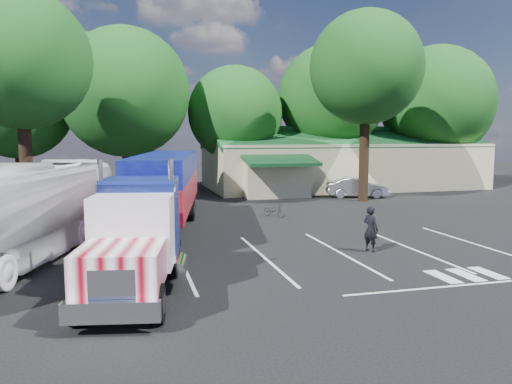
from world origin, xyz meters
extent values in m
plane|color=black|center=(0.00, 0.00, 0.00)|extent=(120.00, 120.00, 0.00)
cube|color=beige|center=(14.00, 18.00, 2.00)|extent=(24.00, 11.00, 4.00)
cube|color=#164E24|center=(14.00, 15.60, 4.50)|extent=(24.20, 6.25, 2.10)
cube|color=#164E24|center=(14.00, 20.40, 4.50)|extent=(24.20, 6.25, 2.10)
cube|color=beige|center=(6.00, 12.30, 1.40)|extent=(5.00, 2.50, 2.80)
cube|color=#164E24|center=(6.00, 11.00, 2.90)|extent=(5.40, 3.19, 0.80)
cylinder|color=black|center=(-13.00, 17.80, 2.00)|extent=(0.70, 0.70, 4.00)
sphere|color=#124116|center=(-13.00, 17.80, 7.15)|extent=(8.40, 8.40, 8.40)
cylinder|color=black|center=(-5.00, 16.20, 2.15)|extent=(0.70, 0.70, 4.30)
sphere|color=#124116|center=(-5.00, 16.20, 8.05)|extent=(10.00, 10.00, 10.00)
cylinder|color=black|center=(4.00, 17.50, 1.80)|extent=(0.70, 0.70, 3.60)
sphere|color=#124116|center=(4.00, 17.50, 6.60)|extent=(8.00, 8.00, 8.00)
cylinder|color=black|center=(13.00, 18.00, 2.25)|extent=(0.70, 0.70, 4.50)
sphere|color=#124116|center=(13.00, 18.00, 8.10)|extent=(9.60, 9.60, 9.60)
cylinder|color=black|center=(23.00, 16.80, 1.95)|extent=(0.70, 0.70, 3.90)
sphere|color=#124116|center=(23.00, 16.80, 7.80)|extent=(10.40, 10.40, 10.40)
cylinder|color=black|center=(-10.50, 6.00, 3.00)|extent=(0.70, 0.70, 6.00)
sphere|color=#124116|center=(-10.50, 6.00, 8.85)|extent=(7.60, 7.60, 7.60)
cylinder|color=black|center=(11.50, 8.50, 3.25)|extent=(0.70, 0.70, 6.50)
sphere|color=#124116|center=(11.50, 8.50, 9.50)|extent=(8.00, 8.00, 8.00)
cube|color=black|center=(-4.93, -8.96, 0.70)|extent=(2.11, 6.59, 0.23)
cube|color=white|center=(-5.57, -12.40, 0.61)|extent=(2.34, 0.66, 0.51)
cube|color=white|center=(-5.54, -12.22, 1.17)|extent=(1.12, 0.31, 0.84)
cube|color=white|center=(-5.34, -11.17, 1.35)|extent=(2.52, 2.59, 1.07)
cube|color=silver|center=(-5.00, -9.33, 1.91)|extent=(2.57, 1.89, 2.15)
cube|color=black|center=(-5.11, -9.93, 2.38)|extent=(2.12, 0.47, 0.93)
cube|color=white|center=(-4.86, -8.55, 3.13)|extent=(2.40, 0.54, 0.23)
cube|color=navy|center=(-4.69, -7.68, 2.10)|extent=(2.64, 2.26, 2.52)
cylinder|color=white|center=(-5.90, -8.31, 2.43)|extent=(0.20, 0.20, 3.17)
cylinder|color=white|center=(-3.79, -8.70, 2.43)|extent=(0.20, 0.20, 3.17)
cylinder|color=white|center=(-6.15, -8.64, 0.70)|extent=(0.88, 1.58, 0.62)
cylinder|color=white|center=(-3.68, -9.10, 0.70)|extent=(0.88, 1.58, 0.62)
cube|color=white|center=(-3.21, 0.30, 2.01)|extent=(4.57, 12.19, 1.40)
cube|color=#090A58|center=(-3.21, 0.30, 3.27)|extent=(4.57, 12.19, 1.12)
cube|color=black|center=(-2.49, 4.16, 0.79)|extent=(1.70, 3.42, 0.33)
cube|color=black|center=(-4.77, -4.53, 0.65)|extent=(0.13, 0.13, 1.31)
cube|color=black|center=(-3.49, -4.77, 0.65)|extent=(0.13, 0.13, 1.31)
cube|color=white|center=(-2.10, 6.27, 0.42)|extent=(2.22, 0.52, 0.11)
cylinder|color=black|center=(-6.39, -11.45, 0.51)|extent=(0.51, 1.07, 1.03)
cylinder|color=black|center=(-4.46, -11.80, 0.51)|extent=(0.51, 1.07, 1.03)
cylinder|color=black|center=(-5.61, -7.23, 0.51)|extent=(0.51, 1.07, 1.03)
cylinder|color=black|center=(-3.68, -7.58, 0.51)|extent=(0.51, 1.07, 1.03)
cylinder|color=black|center=(-5.42, -6.22, 0.51)|extent=(0.51, 1.07, 1.03)
cylinder|color=black|center=(-3.49, -6.57, 0.51)|extent=(0.51, 1.07, 1.03)
cylinder|color=black|center=(-3.59, 3.60, 0.51)|extent=(0.51, 1.07, 1.03)
cylinder|color=black|center=(-1.67, 3.24, 0.51)|extent=(0.51, 1.07, 1.03)
cylinder|color=black|center=(-3.39, 4.70, 0.51)|extent=(0.51, 1.07, 1.03)
cylinder|color=black|center=(-1.46, 4.34, 0.51)|extent=(0.51, 1.07, 1.03)
imported|color=black|center=(4.50, -6.00, 0.94)|extent=(0.70, 0.81, 1.88)
imported|color=black|center=(3.22, 3.35, 0.40)|extent=(1.36, 1.51, 0.80)
imported|color=silver|center=(-9.15, -4.15, 1.86)|extent=(6.78, 13.70, 3.72)
imported|color=#9B9EA2|center=(12.00, 10.50, 0.76)|extent=(4.89, 2.76, 1.52)
camera|label=1|loc=(-5.16, -24.22, 4.75)|focal=35.00mm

